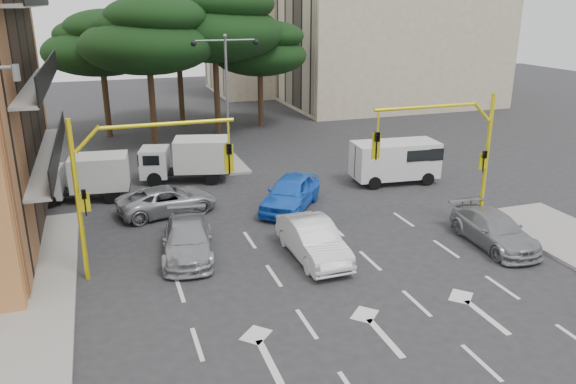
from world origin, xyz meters
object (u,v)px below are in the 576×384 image
(car_silver_parked, at_px, (494,230))
(street_lamp_center, at_px, (226,76))
(car_silver_cross_a, at_px, (168,200))
(box_truck_a, at_px, (83,178))
(car_blue_compact, at_px, (290,193))
(car_silver_wagon, at_px, (188,239))
(car_white_hatch, at_px, (313,240))
(signal_mast_right, at_px, (454,145))
(box_truck_b, at_px, (186,160))
(van_white, at_px, (395,162))
(signal_mast_left, at_px, (128,174))

(car_silver_parked, bearing_deg, street_lamp_center, 118.20)
(car_silver_cross_a, height_order, box_truck_a, box_truck_a)
(car_silver_cross_a, distance_m, box_truck_a, 5.09)
(car_blue_compact, distance_m, car_silver_wagon, 6.82)
(car_silver_parked, bearing_deg, car_white_hatch, 173.77)
(signal_mast_right, height_order, box_truck_b, signal_mast_right)
(car_silver_parked, xyz_separation_m, box_truck_b, (-10.79, 13.10, 0.54))
(car_blue_compact, bearing_deg, box_truck_a, -167.82)
(car_blue_compact, relative_size, car_silver_wagon, 1.01)
(car_silver_wagon, xyz_separation_m, van_white, (12.65, 6.02, 0.49))
(van_white, bearing_deg, car_white_hatch, -40.34)
(car_silver_cross_a, xyz_separation_m, van_white, (12.80, 0.92, 0.52))
(car_blue_compact, relative_size, car_silver_cross_a, 1.01)
(car_silver_wagon, bearing_deg, car_blue_compact, 42.59)
(car_blue_compact, height_order, car_silver_parked, car_blue_compact)
(car_white_hatch, bearing_deg, car_blue_compact, 78.86)
(signal_mast_left, distance_m, car_silver_wagon, 3.89)
(car_silver_parked, relative_size, box_truck_b, 0.95)
(car_white_hatch, distance_m, box_truck_b, 12.26)
(box_truck_a, bearing_deg, car_white_hatch, -133.48)
(street_lamp_center, bearing_deg, signal_mast_right, -64.09)
(car_white_hatch, height_order, car_silver_parked, car_white_hatch)
(box_truck_a, relative_size, box_truck_b, 0.95)
(car_blue_compact, xyz_separation_m, box_truck_a, (-9.66, 4.61, 0.34))
(car_silver_wagon, relative_size, box_truck_b, 0.96)
(street_lamp_center, height_order, car_white_hatch, street_lamp_center)
(street_lamp_center, bearing_deg, car_silver_wagon, -109.79)
(box_truck_b, bearing_deg, car_silver_parked, -126.28)
(signal_mast_left, relative_size, street_lamp_center, 0.77)
(car_white_hatch, bearing_deg, car_silver_wagon, 157.51)
(street_lamp_center, bearing_deg, van_white, -42.07)
(signal_mast_right, xyz_separation_m, box_truck_b, (-10.00, 10.87, -2.66))
(signal_mast_right, height_order, car_silver_wagon, signal_mast_right)
(box_truck_a, bearing_deg, car_silver_parked, -118.93)
(car_silver_cross_a, distance_m, car_silver_parked, 14.93)
(car_blue_compact, xyz_separation_m, car_silver_cross_a, (-5.82, 1.31, -0.16))
(signal_mast_right, height_order, street_lamp_center, street_lamp_center)
(street_lamp_center, xyz_separation_m, van_white, (7.91, -7.14, -4.24))
(car_silver_cross_a, distance_m, box_truck_b, 5.24)
(signal_mast_right, distance_m, car_silver_cross_a, 13.50)
(car_white_hatch, bearing_deg, van_white, 43.37)
(car_blue_compact, height_order, car_silver_cross_a, car_blue_compact)
(signal_mast_right, distance_m, signal_mast_left, 13.61)
(street_lamp_center, relative_size, box_truck_b, 1.56)
(box_truck_a, bearing_deg, car_blue_compact, -109.31)
(car_silver_cross_a, bearing_deg, signal_mast_left, 151.09)
(car_silver_parked, bearing_deg, box_truck_a, 148.00)
(car_silver_parked, distance_m, van_white, 9.12)
(car_blue_compact, bearing_deg, box_truck_b, 161.23)
(car_silver_parked, bearing_deg, car_blue_compact, 137.24)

